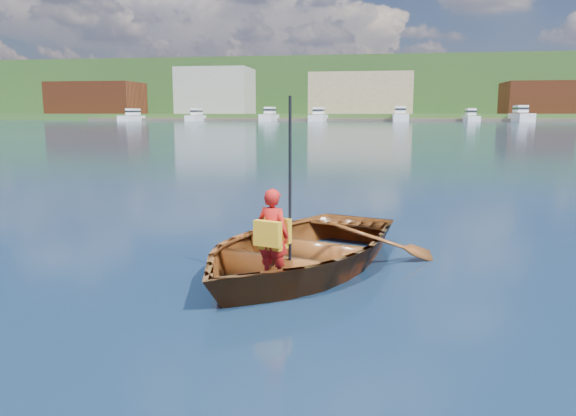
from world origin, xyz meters
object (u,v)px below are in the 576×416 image
Objects in this scene: rowboat at (297,248)px; child_paddler at (273,234)px; dock at (364,120)px; marina_yachts at (396,116)px.

rowboat is 2.29× the size of child_paddler.
dock is at bearing 91.05° from child_paddler.
dock is (-2.91, 148.53, 0.11)m from rowboat.
marina_yachts reaches higher than dock.
rowboat is at bearing -88.88° from dock.
dock is at bearing 150.79° from marina_yachts.
child_paddler is at bearing -88.95° from dock.
dock reaches higher than rowboat.
rowboat is at bearing -92.17° from marina_yachts.
rowboat is 148.56m from dock.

